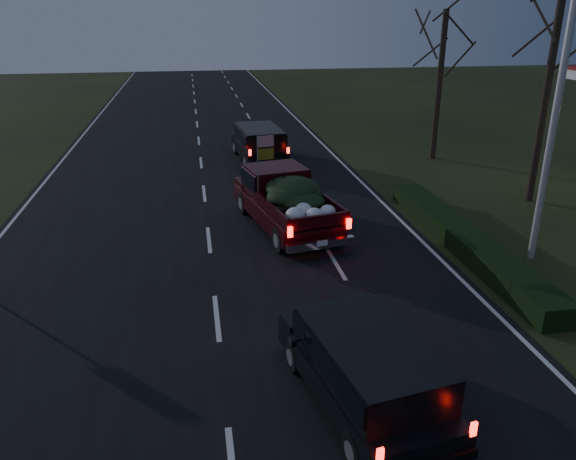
{
  "coord_description": "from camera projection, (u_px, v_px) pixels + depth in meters",
  "views": [
    {
      "loc": [
        -0.29,
        -11.96,
        6.94
      ],
      "look_at": [
        2.12,
        2.2,
        1.3
      ],
      "focal_mm": 35.0,
      "sensor_mm": 36.0,
      "label": 1
    }
  ],
  "objects": [
    {
      "name": "bare_tree_mid",
      "position": [
        557.0,
        28.0,
        19.61
      ],
      "size": [
        3.6,
        3.6,
        8.5
      ],
      "color": "black",
      "rests_on": "ground"
    },
    {
      "name": "ground",
      "position": [
        217.0,
        318.0,
        13.55
      ],
      "size": [
        120.0,
        120.0,
        0.0
      ],
      "primitive_type": "plane",
      "color": "black",
      "rests_on": "ground"
    },
    {
      "name": "light_pole",
      "position": [
        563.0,
        69.0,
        14.87
      ],
      "size": [
        0.5,
        0.9,
        9.16
      ],
      "color": "silver",
      "rests_on": "ground"
    },
    {
      "name": "rear_suv",
      "position": [
        366.0,
        365.0,
        10.18
      ],
      "size": [
        2.54,
        4.59,
        1.25
      ],
      "rotation": [
        0.0,
        0.0,
        0.18
      ],
      "color": "black",
      "rests_on": "ground"
    },
    {
      "name": "bare_tree_far",
      "position": [
        443.0,
        49.0,
        26.29
      ],
      "size": [
        3.6,
        3.6,
        7.0
      ],
      "color": "black",
      "rests_on": "ground"
    },
    {
      "name": "hedge_row",
      "position": [
        464.0,
        239.0,
        17.42
      ],
      "size": [
        1.0,
        10.0,
        0.6
      ],
      "primitive_type": "cube",
      "color": "black",
      "rests_on": "ground"
    },
    {
      "name": "lead_suv",
      "position": [
        259.0,
        140.0,
        27.32
      ],
      "size": [
        2.36,
        4.87,
        1.36
      ],
      "rotation": [
        0.0,
        0.0,
        0.08
      ],
      "color": "black",
      "rests_on": "ground"
    },
    {
      "name": "pickup_truck",
      "position": [
        285.0,
        197.0,
        18.88
      ],
      "size": [
        3.1,
        5.75,
        2.86
      ],
      "rotation": [
        0.0,
        0.0,
        0.2
      ],
      "color": "#32060C",
      "rests_on": "ground"
    },
    {
      "name": "road_asphalt",
      "position": [
        217.0,
        318.0,
        13.55
      ],
      "size": [
        14.0,
        120.0,
        0.02
      ],
      "primitive_type": "cube",
      "color": "black",
      "rests_on": "ground"
    }
  ]
}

